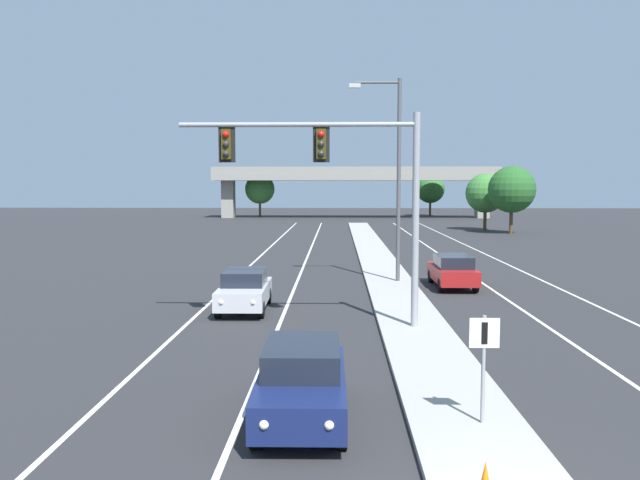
# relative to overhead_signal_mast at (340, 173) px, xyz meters

# --- Properties ---
(median_island) EXTENTS (2.40, 110.00, 0.15)m
(median_island) POSITION_rel_overhead_signal_mast_xyz_m (2.57, 4.73, -5.27)
(median_island) COLOR #9E9B93
(median_island) RESTS_ON ground
(lane_stripe_oncoming_center) EXTENTS (0.14, 100.00, 0.01)m
(lane_stripe_oncoming_center) POSITION_rel_overhead_signal_mast_xyz_m (-2.13, 11.73, -5.34)
(lane_stripe_oncoming_center) COLOR silver
(lane_stripe_oncoming_center) RESTS_ON ground
(lane_stripe_receding_center) EXTENTS (0.14, 100.00, 0.01)m
(lane_stripe_receding_center) POSITION_rel_overhead_signal_mast_xyz_m (7.27, 11.73, -5.34)
(lane_stripe_receding_center) COLOR silver
(lane_stripe_receding_center) RESTS_ON ground
(edge_stripe_left) EXTENTS (0.14, 100.00, 0.01)m
(edge_stripe_left) POSITION_rel_overhead_signal_mast_xyz_m (-5.43, 11.73, -5.34)
(edge_stripe_left) COLOR silver
(edge_stripe_left) RESTS_ON ground
(edge_stripe_right) EXTENTS (0.14, 100.00, 0.01)m
(edge_stripe_right) POSITION_rel_overhead_signal_mast_xyz_m (10.57, 11.73, -5.34)
(edge_stripe_right) COLOR silver
(edge_stripe_right) RESTS_ON ground
(overhead_signal_mast) EXTENTS (8.06, 0.44, 7.20)m
(overhead_signal_mast) POSITION_rel_overhead_signal_mast_xyz_m (0.00, 0.00, 0.00)
(overhead_signal_mast) COLOR gray
(overhead_signal_mast) RESTS_ON median_island
(median_sign_post) EXTENTS (0.60, 0.10, 2.20)m
(median_sign_post) POSITION_rel_overhead_signal_mast_xyz_m (2.85, -8.85, -3.76)
(median_sign_post) COLOR gray
(median_sign_post) RESTS_ON median_island
(street_lamp_median) EXTENTS (2.58, 0.28, 10.00)m
(street_lamp_median) POSITION_rel_overhead_signal_mast_xyz_m (2.74, 10.32, 0.45)
(street_lamp_median) COLOR #4C4C51
(street_lamp_median) RESTS_ON median_island
(car_oncoming_navy) EXTENTS (1.86, 4.49, 1.58)m
(car_oncoming_navy) POSITION_rel_overhead_signal_mast_xyz_m (-0.82, -8.29, -4.52)
(car_oncoming_navy) COLOR #141E4C
(car_oncoming_navy) RESTS_ON ground
(car_oncoming_silver) EXTENTS (1.89, 4.50, 1.58)m
(car_oncoming_silver) POSITION_rel_overhead_signal_mast_xyz_m (-3.73, 3.36, -4.52)
(car_oncoming_silver) COLOR #B7B7BC
(car_oncoming_silver) RESTS_ON ground
(car_receding_red) EXTENTS (1.84, 4.48, 1.58)m
(car_receding_red) POSITION_rel_overhead_signal_mast_xyz_m (5.51, 9.22, -4.52)
(car_receding_red) COLOR maroon
(car_receding_red) RESTS_ON ground
(overpass_bridge) EXTENTS (42.40, 6.40, 7.65)m
(overpass_bridge) POSITION_rel_overhead_signal_mast_xyz_m (2.57, 74.82, 0.44)
(overpass_bridge) COLOR gray
(overpass_bridge) RESTS_ON ground
(tree_far_right_b) EXTENTS (4.60, 4.60, 6.66)m
(tree_far_right_b) POSITION_rel_overhead_signal_mast_xyz_m (14.89, 81.19, -0.99)
(tree_far_right_b) COLOR #4C3823
(tree_far_right_b) RESTS_ON ground
(tree_far_left_a) EXTENTS (4.59, 4.59, 6.65)m
(tree_far_left_a) POSITION_rel_overhead_signal_mast_xyz_m (-12.05, 76.88, -1.00)
(tree_far_left_a) COLOR #4C3823
(tree_far_left_a) RESTS_ON ground
(tree_far_right_c) EXTENTS (4.75, 4.75, 6.87)m
(tree_far_right_c) POSITION_rel_overhead_signal_mast_xyz_m (17.65, 43.69, -0.85)
(tree_far_right_c) COLOR #4C3823
(tree_far_right_c) RESTS_ON ground
(tree_far_right_a) EXTENTS (4.30, 4.30, 6.22)m
(tree_far_right_a) POSITION_rel_overhead_signal_mast_xyz_m (16.12, 48.53, -1.28)
(tree_far_right_a) COLOR #4C3823
(tree_far_right_a) RESTS_ON ground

